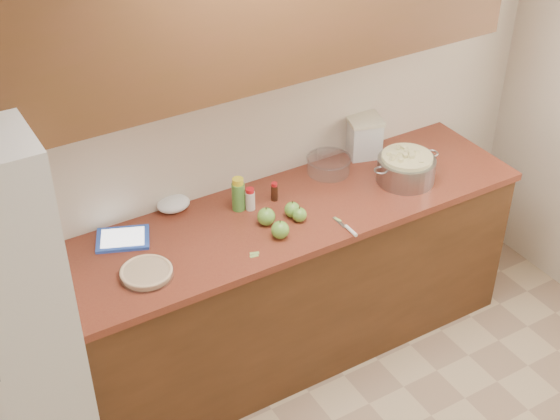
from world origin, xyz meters
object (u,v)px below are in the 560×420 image
colander (406,168)px  flour_canister (364,136)px  pie (146,273)px  tablet (123,239)px

colander → flour_canister: (-0.03, 0.33, 0.04)m
pie → tablet: size_ratio=0.81×
flour_canister → pie: bearing=-165.4°
pie → tablet: pie is taller
colander → flour_canister: size_ratio=1.80×
pie → colander: colander is taller
colander → flour_canister: 0.33m
pie → colander: size_ratio=0.59×
pie → flour_canister: (1.43, 0.37, 0.09)m
colander → pie: bearing=-178.3°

